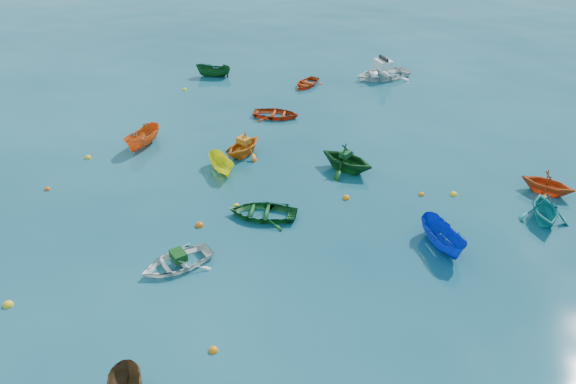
% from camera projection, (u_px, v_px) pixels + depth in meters
% --- Properties ---
extents(ground, '(160.00, 160.00, 0.00)m').
position_uv_depth(ground, '(236.00, 258.00, 23.18)').
color(ground, '#0A384A').
rests_on(ground, ground).
extents(dinghy_white_near, '(3.31, 3.61, 0.61)m').
position_uv_depth(dinghy_white_near, '(177.00, 266.00, 22.74)').
color(dinghy_white_near, white).
rests_on(dinghy_white_near, ground).
extents(dinghy_orange_w, '(2.69, 2.98, 1.37)m').
position_uv_depth(dinghy_orange_w, '(244.00, 155.00, 30.90)').
color(dinghy_orange_w, orange).
rests_on(dinghy_orange_w, ground).
extents(sampan_yellow_mid, '(2.51, 2.21, 0.95)m').
position_uv_depth(sampan_yellow_mid, '(222.00, 171.00, 29.34)').
color(sampan_yellow_mid, yellow).
rests_on(sampan_yellow_mid, ground).
extents(dinghy_green_e, '(3.67, 3.07, 0.65)m').
position_uv_depth(dinghy_green_e, '(263.00, 216.00, 25.79)').
color(dinghy_green_e, '#125120').
rests_on(dinghy_green_e, ground).
extents(dinghy_cyan_se, '(2.85, 3.10, 1.36)m').
position_uv_depth(dinghy_cyan_se, '(542.00, 219.00, 25.55)').
color(dinghy_cyan_se, teal).
rests_on(dinghy_cyan_se, ground).
extents(dinghy_red_nw, '(3.31, 2.72, 0.60)m').
position_uv_depth(dinghy_red_nw, '(276.00, 117.00, 35.20)').
color(dinghy_red_nw, '#BA370F').
rests_on(dinghy_red_nw, ground).
extents(sampan_orange_n, '(1.21, 2.91, 1.11)m').
position_uv_depth(sampan_orange_n, '(144.00, 146.00, 31.80)').
color(sampan_orange_n, '#EF5A16').
rests_on(sampan_orange_n, ground).
extents(dinghy_green_n, '(3.45, 3.14, 1.57)m').
position_uv_depth(dinghy_green_n, '(346.00, 170.00, 29.42)').
color(dinghy_green_n, '#104819').
rests_on(dinghy_green_n, ground).
extents(sampan_blue_far, '(2.79, 2.90, 1.13)m').
position_uv_depth(sampan_blue_far, '(441.00, 247.00, 23.81)').
color(sampan_blue_far, '#0F32C0').
rests_on(sampan_blue_far, ground).
extents(dinghy_red_far, '(2.08, 2.73, 0.53)m').
position_uv_depth(dinghy_red_far, '(306.00, 85.00, 39.81)').
color(dinghy_red_far, red).
rests_on(dinghy_red_far, ground).
extents(dinghy_orange_far, '(2.78, 2.50, 1.31)m').
position_uv_depth(dinghy_orange_far, '(545.00, 193.00, 27.50)').
color(dinghy_orange_far, '#CC4413').
rests_on(dinghy_orange_far, ground).
extents(sampan_green_far, '(2.75, 1.72, 1.00)m').
position_uv_depth(sampan_green_far, '(214.00, 77.00, 41.32)').
color(sampan_green_far, '#0F4118').
rests_on(sampan_green_far, ground).
extents(motorboat_white, '(5.07, 5.13, 1.47)m').
position_uv_depth(motorboat_white, '(382.00, 78.00, 41.16)').
color(motorboat_white, white).
rests_on(motorboat_white, ground).
extents(tarp_green_a, '(0.87, 0.81, 0.34)m').
position_uv_depth(tarp_green_a, '(178.00, 256.00, 22.54)').
color(tarp_green_a, '#104114').
rests_on(tarp_green_a, dinghy_white_near).
extents(tarp_orange_a, '(0.76, 0.63, 0.33)m').
position_uv_depth(tarp_orange_a, '(244.00, 140.00, 30.49)').
color(tarp_orange_a, orange).
rests_on(tarp_orange_a, dinghy_orange_w).
extents(tarp_green_b, '(0.56, 0.67, 0.29)m').
position_uv_depth(tarp_green_b, '(345.00, 154.00, 28.99)').
color(tarp_green_b, '#124821').
rests_on(tarp_green_b, dinghy_green_n).
extents(buoy_or_a, '(0.30, 0.30, 0.30)m').
position_uv_depth(buoy_or_a, '(48.00, 190.00, 27.76)').
color(buoy_or_a, '#EE4D0C').
rests_on(buoy_or_a, ground).
extents(buoy_ye_a, '(0.38, 0.38, 0.38)m').
position_uv_depth(buoy_ye_a, '(8.00, 305.00, 20.78)').
color(buoy_ye_a, yellow).
rests_on(buoy_ye_a, ground).
extents(buoy_or_b, '(0.33, 0.33, 0.33)m').
position_uv_depth(buoy_or_b, '(214.00, 351.00, 18.91)').
color(buoy_or_b, orange).
rests_on(buoy_or_b, ground).
extents(buoy_ye_b, '(0.35, 0.35, 0.35)m').
position_uv_depth(buoy_ye_b, '(88.00, 158.00, 30.56)').
color(buoy_ye_b, yellow).
rests_on(buoy_ye_b, ground).
extents(buoy_or_c, '(0.38, 0.38, 0.38)m').
position_uv_depth(buoy_or_c, '(200.00, 226.00, 25.12)').
color(buoy_or_c, '#EC540C').
rests_on(buoy_or_c, ground).
extents(buoy_ye_c, '(0.30, 0.30, 0.30)m').
position_uv_depth(buoy_ye_c, '(236.00, 206.00, 26.48)').
color(buoy_ye_c, yellow).
rests_on(buoy_ye_c, ground).
extents(buoy_or_d, '(0.36, 0.36, 0.36)m').
position_uv_depth(buoy_or_d, '(346.00, 198.00, 27.07)').
color(buoy_or_d, orange).
rests_on(buoy_or_d, ground).
extents(buoy_ye_d, '(0.33, 0.33, 0.33)m').
position_uv_depth(buoy_ye_d, '(184.00, 90.00, 39.05)').
color(buoy_ye_d, yellow).
rests_on(buoy_ye_d, ground).
extents(buoy_or_e, '(0.31, 0.31, 0.31)m').
position_uv_depth(buoy_or_e, '(421.00, 195.00, 27.34)').
color(buoy_or_e, orange).
rests_on(buoy_or_e, ground).
extents(buoy_ye_e, '(0.35, 0.35, 0.35)m').
position_uv_depth(buoy_ye_e, '(453.00, 195.00, 27.35)').
color(buoy_ye_e, yellow).
rests_on(buoy_ye_e, ground).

